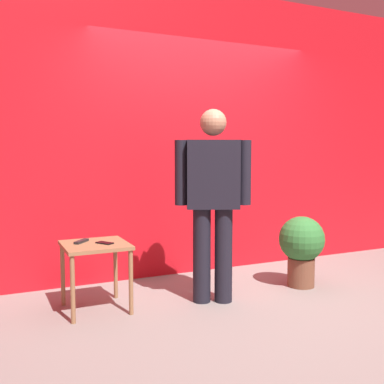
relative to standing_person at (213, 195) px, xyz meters
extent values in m
plane|color=gray|center=(0.41, -0.28, -0.94)|extent=(12.00, 12.00, 0.00)
cube|color=red|center=(0.41, 1.02, 0.58)|extent=(6.30, 0.12, 3.03)
cylinder|color=black|center=(-0.09, 0.04, -0.52)|extent=(0.20, 0.20, 0.83)
cylinder|color=black|center=(0.09, -0.04, -0.52)|extent=(0.20, 0.20, 0.83)
cube|color=black|center=(0.00, 0.00, 0.18)|extent=(0.50, 0.38, 0.58)
cube|color=red|center=(0.05, 0.11, 0.21)|extent=(0.12, 0.06, 0.49)
cube|color=silver|center=(0.05, 0.11, 0.19)|extent=(0.04, 0.03, 0.44)
cylinder|color=black|center=(-0.25, 0.11, 0.20)|extent=(0.14, 0.14, 0.56)
cylinder|color=black|center=(0.25, -0.11, 0.20)|extent=(0.14, 0.14, 0.56)
sphere|color=#A87A5B|center=(0.00, 0.00, 0.62)|extent=(0.23, 0.23, 0.23)
cube|color=olive|center=(-0.97, 0.22, -0.39)|extent=(0.52, 0.52, 0.03)
cylinder|color=olive|center=(-1.20, -0.01, -0.67)|extent=(0.04, 0.04, 0.53)
cylinder|color=olive|center=(-0.74, -0.01, -0.67)|extent=(0.04, 0.04, 0.53)
cylinder|color=olive|center=(-1.20, 0.45, -0.67)|extent=(0.04, 0.04, 0.53)
cylinder|color=olive|center=(-0.74, 0.45, -0.67)|extent=(0.04, 0.04, 0.53)
cube|color=black|center=(-0.91, 0.18, -0.37)|extent=(0.14, 0.16, 0.01)
cube|color=black|center=(-1.07, 0.30, -0.37)|extent=(0.15, 0.16, 0.02)
cylinder|color=brown|center=(0.99, 0.04, -0.80)|extent=(0.26, 0.26, 0.28)
sphere|color=#2D7233|center=(0.99, 0.04, -0.47)|extent=(0.44, 0.44, 0.44)
camera|label=1|loc=(-1.80, -3.44, 0.38)|focal=42.33mm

